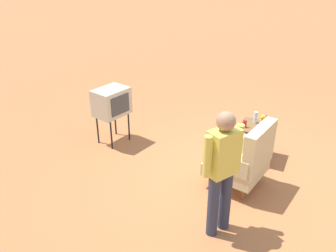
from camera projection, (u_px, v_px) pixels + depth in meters
ground_plane at (235, 173)px, 5.59m from camera, size 60.00×60.00×0.00m
armchair at (243, 158)px, 5.06m from camera, size 0.89×0.91×1.06m
side_table at (257, 131)px, 5.82m from camera, size 0.56×0.56×0.59m
tv_on_stand at (111, 102)px, 6.20m from camera, size 0.69×0.57×1.03m
person_standing at (222, 167)px, 4.05m from camera, size 0.51×0.37×1.64m
soda_can_blue at (266, 124)px, 5.70m from camera, size 0.07×0.07×0.12m
bottle_short_clear at (256, 117)px, 5.85m from camera, size 0.06×0.06×0.20m
soda_can_red at (245, 124)px, 5.72m from camera, size 0.07×0.07×0.12m
flower_vase at (263, 121)px, 5.60m from camera, size 0.15×0.10×0.27m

